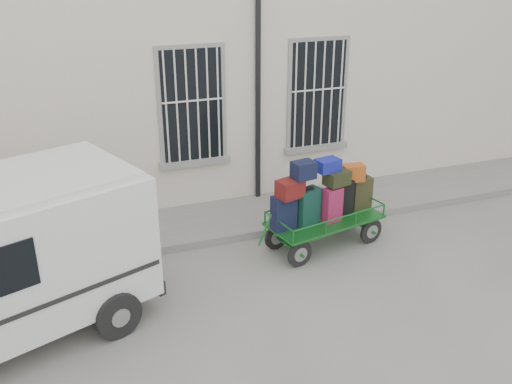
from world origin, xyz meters
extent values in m
plane|color=slate|center=(0.00, 0.00, 0.00)|extent=(80.00, 80.00, 0.00)
cube|color=beige|center=(0.00, 5.50, 3.00)|extent=(24.00, 5.00, 6.00)
cylinder|color=black|center=(0.95, 2.92, 2.80)|extent=(0.11, 0.11, 5.60)
cube|color=black|center=(-0.40, 2.98, 2.25)|extent=(1.20, 0.08, 2.20)
cube|color=gray|center=(-0.40, 2.96, 1.09)|extent=(1.45, 0.22, 0.12)
cube|color=black|center=(2.30, 2.98, 2.25)|extent=(1.20, 0.08, 2.20)
cube|color=gray|center=(2.30, 2.96, 1.09)|extent=(1.45, 0.22, 0.12)
cube|color=slate|center=(0.00, 2.20, 0.07)|extent=(24.00, 1.70, 0.15)
cylinder|color=black|center=(0.69, 0.15, 0.24)|extent=(0.48, 0.15, 0.48)
cylinder|color=gray|center=(0.69, 0.15, 0.24)|extent=(0.28, 0.14, 0.26)
cylinder|color=black|center=(0.55, 0.86, 0.24)|extent=(0.48, 0.15, 0.48)
cylinder|color=gray|center=(0.55, 0.86, 0.24)|extent=(0.28, 0.14, 0.26)
cylinder|color=black|center=(2.29, 0.47, 0.24)|extent=(0.48, 0.15, 0.48)
cylinder|color=gray|center=(2.29, 0.47, 0.24)|extent=(0.28, 0.14, 0.26)
cylinder|color=black|center=(2.15, 1.19, 0.24)|extent=(0.48, 0.15, 0.48)
cylinder|color=gray|center=(2.15, 1.19, 0.24)|extent=(0.28, 0.14, 0.26)
cube|color=#166120|center=(1.42, 0.67, 0.53)|extent=(2.26, 1.36, 0.05)
cylinder|color=#166120|center=(0.15, 0.41, 0.67)|extent=(0.28, 0.09, 0.54)
cube|color=black|center=(0.56, 0.57, 0.86)|extent=(0.44, 0.30, 0.62)
cube|color=black|center=(0.56, 0.57, 1.18)|extent=(0.19, 0.15, 0.03)
cube|color=#0E3329|center=(1.02, 0.59, 0.89)|extent=(0.50, 0.38, 0.68)
cube|color=black|center=(1.02, 0.59, 1.24)|extent=(0.20, 0.15, 0.03)
cube|color=maroon|center=(1.49, 0.57, 0.87)|extent=(0.39, 0.29, 0.64)
cube|color=black|center=(1.49, 0.57, 1.20)|extent=(0.16, 0.13, 0.03)
cube|color=black|center=(1.80, 0.75, 0.88)|extent=(0.38, 0.21, 0.67)
cube|color=black|center=(1.80, 0.75, 1.23)|extent=(0.17, 0.13, 0.03)
cube|color=#282D16|center=(2.26, 0.89, 0.85)|extent=(0.42, 0.28, 0.60)
cube|color=black|center=(2.26, 0.89, 1.17)|extent=(0.18, 0.15, 0.03)
cube|color=#571112|center=(0.64, 0.51, 1.33)|extent=(0.51, 0.42, 0.31)
cube|color=black|center=(1.60, 0.64, 1.34)|extent=(0.49, 0.41, 0.25)
cube|color=#9F371C|center=(2.03, 0.83, 1.31)|extent=(0.42, 0.28, 0.31)
cube|color=black|center=(0.88, 0.52, 1.63)|extent=(0.42, 0.34, 0.30)
cube|color=navy|center=(1.43, 0.70, 1.58)|extent=(0.46, 0.36, 0.22)
cube|color=black|center=(-2.12, 0.45, 1.61)|extent=(0.55, 1.35, 0.56)
cube|color=black|center=(-2.13, 0.45, 0.44)|extent=(0.77, 1.80, 0.22)
cube|color=white|center=(-2.09, 0.46, 0.67)|extent=(0.18, 0.41, 0.12)
cylinder|color=black|center=(-2.51, -0.70, 0.35)|extent=(0.73, 0.46, 0.69)
cylinder|color=black|center=(-3.17, 1.05, 0.35)|extent=(0.73, 0.46, 0.69)
camera|label=1|loc=(-2.97, -7.65, 5.11)|focal=40.00mm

